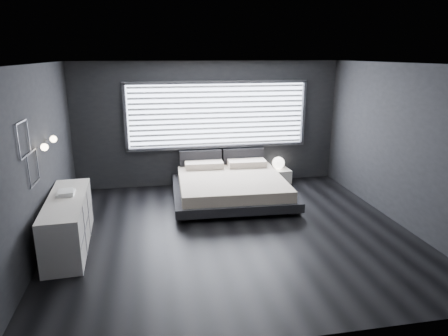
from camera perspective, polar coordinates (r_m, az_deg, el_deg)
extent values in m
plane|color=black|center=(6.94, 1.30, -9.08)|extent=(6.00, 6.00, 0.00)
plane|color=silver|center=(6.29, 1.46, 14.69)|extent=(6.00, 6.00, 0.00)
cube|color=black|center=(9.13, -2.19, 6.26)|extent=(6.00, 0.04, 2.80)
cube|color=black|center=(3.96, 9.64, -7.20)|extent=(6.00, 0.04, 2.80)
cube|color=black|center=(6.57, -25.18, 0.86)|extent=(0.04, 5.50, 2.80)
cube|color=black|center=(7.66, 23.93, 3.00)|extent=(0.04, 5.50, 2.80)
cube|color=white|center=(9.11, -0.93, 7.59)|extent=(4.00, 0.02, 1.38)
cube|color=#47474C|center=(8.97, -13.95, 6.99)|extent=(0.06, 0.08, 1.48)
cube|color=#47474C|center=(9.63, 11.27, 7.74)|extent=(0.06, 0.08, 1.48)
cube|color=#47474C|center=(9.00, -0.92, 12.16)|extent=(4.14, 0.08, 0.06)
cube|color=#47474C|center=(9.21, -0.88, 3.06)|extent=(4.14, 0.08, 0.06)
cube|color=silver|center=(9.05, -0.87, 7.53)|extent=(3.94, 0.03, 1.32)
cube|color=black|center=(9.17, -3.35, 0.98)|extent=(0.96, 0.16, 0.52)
cube|color=black|center=(9.34, 2.74, 1.27)|extent=(0.96, 0.16, 0.52)
cylinder|color=silver|center=(6.56, -24.86, 2.69)|extent=(0.10, 0.02, 0.02)
sphere|color=#FFE5B7|center=(6.54, -24.27, 2.72)|extent=(0.11, 0.11, 0.11)
cylinder|color=silver|center=(7.13, -23.74, 3.78)|extent=(0.10, 0.02, 0.02)
sphere|color=#FFE5B7|center=(7.11, -23.19, 3.82)|extent=(0.11, 0.11, 0.11)
cube|color=#47474C|center=(5.91, -27.00, 5.87)|extent=(0.01, 0.46, 0.02)
cube|color=#47474C|center=(6.00, -26.44, 1.55)|extent=(0.01, 0.46, 0.02)
cube|color=#47474C|center=(6.17, -26.16, 4.15)|extent=(0.01, 0.02, 0.46)
cube|color=#47474C|center=(5.73, -27.32, 3.21)|extent=(0.01, 0.02, 0.46)
cube|color=#47474C|center=(6.23, -25.84, 2.03)|extent=(0.01, 0.46, 0.02)
cube|color=#47474C|center=(6.35, -25.34, -2.00)|extent=(0.01, 0.46, 0.02)
cube|color=#47474C|center=(6.50, -25.10, 0.55)|extent=(0.01, 0.02, 0.46)
cube|color=#47474C|center=(6.07, -26.12, -0.59)|extent=(0.01, 0.02, 0.46)
cube|color=black|center=(7.43, -5.71, -7.06)|extent=(0.14, 0.14, 0.09)
cube|color=black|center=(7.78, 9.75, -6.12)|extent=(0.14, 0.14, 0.09)
cube|color=black|center=(9.16, -6.28, -2.55)|extent=(0.14, 0.14, 0.09)
cube|color=black|center=(9.45, 6.34, -1.97)|extent=(0.14, 0.14, 0.09)
cube|color=black|center=(8.34, 1.06, -3.39)|extent=(2.48, 2.37, 0.17)
cube|color=#B7A893|center=(8.28, 1.07, -2.11)|extent=(2.21, 2.21, 0.22)
cube|color=beige|center=(8.97, -2.89, 0.50)|extent=(0.87, 0.49, 0.14)
cube|color=beige|center=(9.11, 3.25, 0.74)|extent=(0.87, 0.49, 0.14)
cube|color=white|center=(9.54, 7.66, -1.10)|extent=(0.58, 0.49, 0.32)
sphere|color=white|center=(9.50, 7.77, 0.73)|extent=(0.29, 0.29, 0.29)
cube|color=white|center=(6.77, -21.36, -7.23)|extent=(0.66, 2.03, 0.80)
cube|color=#47474C|center=(6.73, -18.95, -7.11)|extent=(0.11, 1.98, 0.78)
cube|color=white|center=(6.80, -21.67, -3.37)|extent=(0.28, 0.35, 0.04)
cube|color=white|center=(6.77, -21.65, -3.14)|extent=(0.26, 0.33, 0.03)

